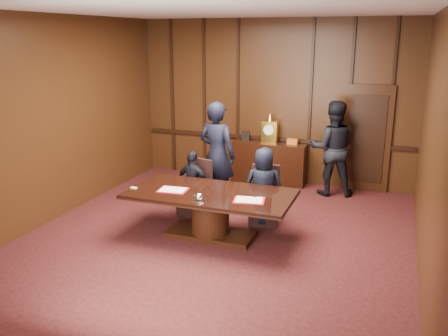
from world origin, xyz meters
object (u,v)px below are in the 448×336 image
object	(u,v)px
conference_table	(210,207)
signatory_left	(193,184)
witness_left	(217,155)
signatory_right	(264,187)
witness_right	(332,148)
sideboard	(269,161)

from	to	relation	value
conference_table	signatory_left	xyz separation A→B (m)	(-0.65, 0.80, 0.08)
conference_table	witness_left	xyz separation A→B (m)	(-0.41, 1.38, 0.49)
signatory_right	signatory_left	bearing A→B (deg)	-12.10
witness_left	conference_table	bearing A→B (deg)	116.70
witness_right	witness_left	bearing A→B (deg)	25.51
sideboard	signatory_left	size ratio (longest dim) A/B	1.35
signatory_right	witness_right	bearing A→B (deg)	-124.51
sideboard	witness_right	world-z (taller)	witness_right
conference_table	signatory_right	size ratio (longest dim) A/B	1.94
sideboard	signatory_left	distance (m)	2.48
sideboard	signatory_right	xyz separation A→B (m)	(0.53, -2.35, 0.19)
sideboard	signatory_right	size ratio (longest dim) A/B	1.18
sideboard	conference_table	xyz separation A→B (m)	(-0.12, -3.15, 0.02)
witness_right	signatory_right	bearing A→B (deg)	55.45
signatory_left	conference_table	bearing A→B (deg)	140.01
conference_table	witness_right	world-z (taller)	witness_right
sideboard	conference_table	distance (m)	3.16
signatory_right	witness_right	size ratio (longest dim) A/B	0.71
signatory_right	witness_left	xyz separation A→B (m)	(-1.06, 0.58, 0.32)
sideboard	conference_table	size ratio (longest dim) A/B	0.61
signatory_left	witness_left	bearing A→B (deg)	-101.29
conference_table	signatory_left	bearing A→B (deg)	129.09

